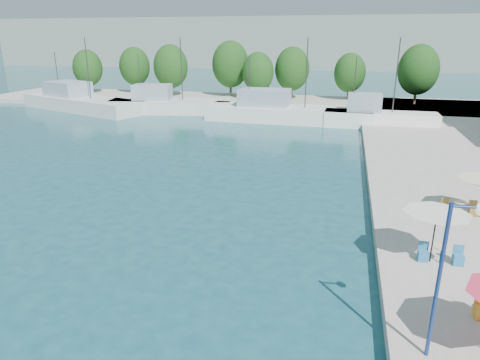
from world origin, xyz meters
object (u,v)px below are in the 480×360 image
(umbrella_white, at_px, (436,218))
(trawler_02, at_px, (168,105))
(trawler_04, at_px, (377,118))
(street_lamp, at_px, (455,254))
(trawler_01, at_px, (80,102))
(trawler_03, at_px, (284,113))

(umbrella_white, bearing_deg, trawler_02, 127.24)
(trawler_02, bearing_deg, trawler_04, -18.29)
(umbrella_white, relative_size, street_lamp, 0.55)
(trawler_01, bearing_deg, street_lamp, -25.57)
(street_lamp, bearing_deg, umbrella_white, 77.76)
(trawler_04, xyz_separation_m, street_lamp, (-0.27, -38.80, 3.01))
(trawler_02, height_order, umbrella_white, trawler_02)
(trawler_02, bearing_deg, trawler_01, 171.36)
(trawler_03, bearing_deg, street_lamp, -73.32)
(trawler_01, distance_m, umbrella_white, 54.16)
(trawler_01, relative_size, trawler_02, 1.26)
(trawler_03, relative_size, umbrella_white, 7.30)
(trawler_02, distance_m, trawler_04, 27.26)
(trawler_02, distance_m, street_lamp, 50.20)
(trawler_01, distance_m, trawler_04, 40.31)
(trawler_03, distance_m, trawler_04, 10.91)
(umbrella_white, bearing_deg, trawler_04, 90.86)
(trawler_04, bearing_deg, trawler_02, 172.82)
(umbrella_white, bearing_deg, trawler_01, 138.73)
(trawler_03, distance_m, umbrella_white, 35.83)
(trawler_01, bearing_deg, umbrella_white, -20.49)
(trawler_02, xyz_separation_m, umbrella_white, (27.52, -36.20, 1.55))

